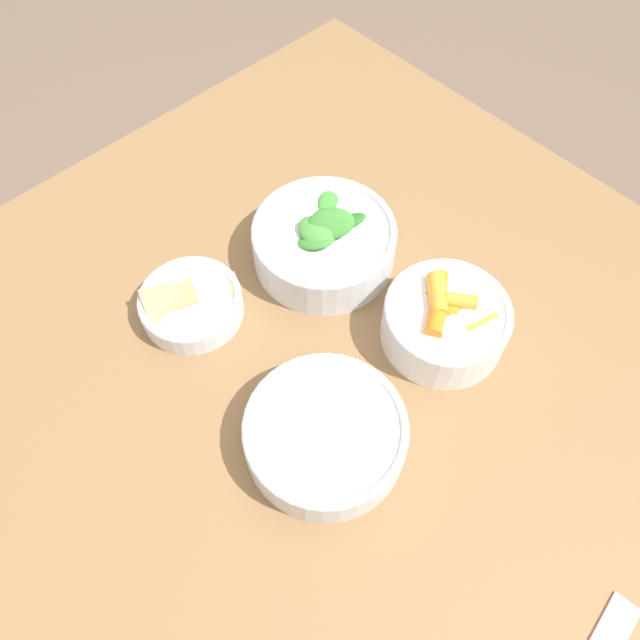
{
  "coord_description": "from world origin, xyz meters",
  "views": [
    {
      "loc": [
        0.17,
        0.27,
        1.4
      ],
      "look_at": [
        -0.11,
        -0.02,
        0.76
      ],
      "focal_mm": 35.0,
      "sensor_mm": 36.0,
      "label": 1
    }
  ],
  "objects_px": {
    "bowl_beans_hotdog": "(325,434)",
    "bowl_cookies": "(191,303)",
    "bowl_carrots": "(445,320)",
    "bowl_greens": "(324,242)"
  },
  "relations": [
    {
      "from": "bowl_beans_hotdog",
      "to": "bowl_cookies",
      "type": "relative_size",
      "value": 1.37
    },
    {
      "from": "bowl_carrots",
      "to": "bowl_beans_hotdog",
      "type": "relative_size",
      "value": 0.84
    },
    {
      "from": "bowl_carrots",
      "to": "bowl_cookies",
      "type": "xyz_separation_m",
      "value": [
        0.2,
        -0.24,
        -0.02
      ]
    },
    {
      "from": "bowl_carrots",
      "to": "bowl_greens",
      "type": "bearing_deg",
      "value": -83.12
    },
    {
      "from": "bowl_carrots",
      "to": "bowl_beans_hotdog",
      "type": "xyz_separation_m",
      "value": [
        0.2,
        0.0,
        -0.01
      ]
    },
    {
      "from": "bowl_carrots",
      "to": "bowl_cookies",
      "type": "distance_m",
      "value": 0.32
    },
    {
      "from": "bowl_carrots",
      "to": "bowl_greens",
      "type": "height_order",
      "value": "bowl_greens"
    },
    {
      "from": "bowl_greens",
      "to": "bowl_cookies",
      "type": "height_order",
      "value": "bowl_greens"
    },
    {
      "from": "bowl_beans_hotdog",
      "to": "bowl_cookies",
      "type": "height_order",
      "value": "bowl_beans_hotdog"
    },
    {
      "from": "bowl_greens",
      "to": "bowl_beans_hotdog",
      "type": "height_order",
      "value": "bowl_greens"
    }
  ]
}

